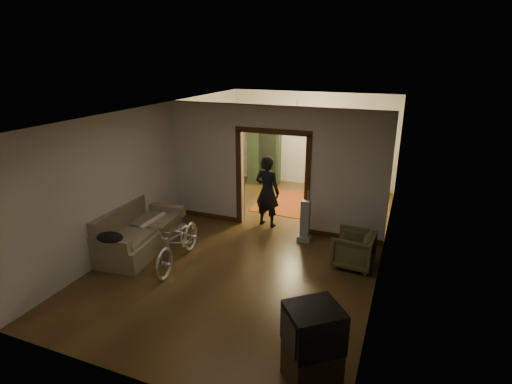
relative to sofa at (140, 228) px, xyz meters
The scene contains 24 objects.
floor 2.56m from the sofa, 31.30° to the left, with size 5.00×8.50×0.01m, color #3E2A13.
ceiling 3.43m from the sofa, 31.30° to the left, with size 5.00×8.50×0.01m, color white.
wall_back 6.03m from the sofa, 68.85° to the left, with size 5.00×0.02×2.80m, color beige.
wall_left 1.64m from the sofa, 104.99° to the left, with size 0.02×8.50×2.80m, color beige.
wall_right 4.92m from the sofa, 15.70° to the left, with size 0.02×8.50×2.80m, color beige.
partition_wall 3.12m from the sofa, 43.74° to the left, with size 5.00×0.14×2.80m, color beige.
door_casing 3.04m from the sofa, 43.74° to the left, with size 1.74×0.20×2.32m, color #3E1F0E.
far_window 6.30m from the sofa, 62.68° to the left, with size 0.98×0.06×1.28m, color black.
chandelier 4.76m from the sofa, 60.55° to the left, with size 0.24×0.24×0.24m, color #FFE0A5.
light_switch 3.84m from the sofa, 31.78° to the left, with size 0.08×0.01×0.12m, color silver.
sofa is the anchor object (origin of this frame).
rolled_paper 0.32m from the sofa, 71.57° to the left, with size 0.10×0.10×0.84m, color beige.
jacket 0.94m from the sofa, 86.86° to the right, with size 0.52×0.39×0.15m, color black.
bicycle 1.07m from the sofa, 11.81° to the right, with size 0.61×1.76×0.93m, color silver.
armchair 4.27m from the sofa, 12.63° to the left, with size 0.72×0.74×0.67m, color brown.
tv_stand 4.68m from the sofa, 27.78° to the right, with size 0.60×0.54×0.54m, color black.
crt_tv 4.69m from the sofa, 27.78° to the right, with size 0.62×0.56×0.53m, color black.
vacuum 3.43m from the sofa, 27.92° to the left, with size 0.28×0.23×0.92m, color gray.
person 2.92m from the sofa, 46.55° to the left, with size 0.61×0.40×1.68m, color black.
oriental_rug 4.22m from the sofa, 61.64° to the left, with size 1.45×1.91×0.01m, color maroon.
locker 5.26m from the sofa, 81.49° to the left, with size 0.97×0.54×1.93m, color #1E2F1C.
globe 5.44m from the sofa, 81.49° to the left, with size 0.26×0.26×0.26m, color #1E5972.
desk 5.85m from the sofa, 57.16° to the left, with size 1.08×0.60×0.80m, color #322010.
desk_chair 5.35m from the sofa, 57.99° to the left, with size 0.41×0.41×0.93m, color #322010.
Camera 1 is at (2.79, -7.35, 3.83)m, focal length 28.00 mm.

